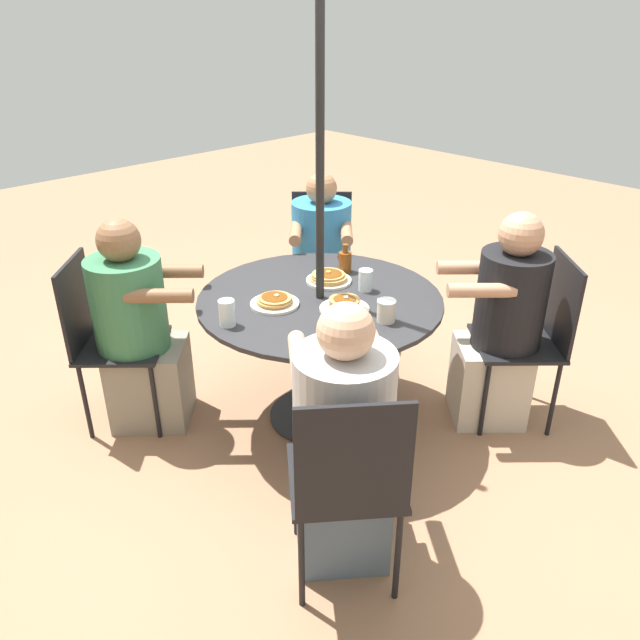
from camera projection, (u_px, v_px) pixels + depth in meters
ground_plane at (320, 415)px, 3.44m from camera, size 12.00×12.00×0.00m
patio_table at (320, 319)px, 3.16m from camera, size 1.23×1.23×0.72m
umbrella_pole at (320, 231)px, 2.95m from camera, size 0.04×0.04×2.13m
patio_chair_north at (104, 333)px, 3.19m from camera, size 0.59×0.59×0.92m
diner_north at (139, 335)px, 3.19m from camera, size 0.60×0.61×1.13m
patio_chair_east at (348, 478)px, 2.22m from camera, size 0.59×0.59×0.92m
diner_east at (342, 449)px, 2.38m from camera, size 0.63×0.61×1.14m
patio_chair_south at (535, 331)px, 3.20m from camera, size 0.59×0.59×0.92m
diner_south at (501, 330)px, 3.20m from camera, size 0.58×0.59×1.15m
patio_chair_west at (322, 254)px, 4.18m from camera, size 0.59×0.59×0.92m
diner_west at (321, 268)px, 4.04m from camera, size 0.61×0.61×1.11m
pancake_plate_a at (275, 302)px, 3.02m from camera, size 0.24×0.24×0.06m
pancake_plate_b at (329, 278)px, 3.27m from camera, size 0.24×0.24×0.06m
pancake_plate_c at (344, 306)px, 2.97m from camera, size 0.24×0.24×0.07m
syrup_bottle at (345, 261)px, 3.38m from camera, size 0.09×0.07×0.16m
coffee_cup at (386, 311)px, 2.85m from camera, size 0.09×0.09×0.11m
drinking_glass_a at (366, 280)px, 3.16m from camera, size 0.07×0.07×0.11m
drinking_glass_b at (227, 313)px, 2.81m from camera, size 0.07×0.07×0.12m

